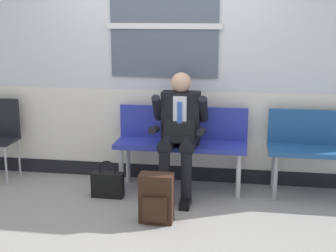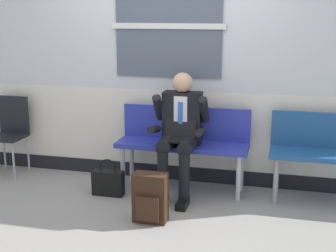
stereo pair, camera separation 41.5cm
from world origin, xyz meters
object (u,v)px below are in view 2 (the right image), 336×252
object	(u,v)px
person_seated	(180,131)
backpack	(150,198)
bench_with_person	(184,139)
bench_empty	(332,149)
handbag	(108,182)
folding_chair	(11,128)

from	to	relation	value
person_seated	backpack	xyz separation A→B (m)	(-0.11, -0.73, -0.47)
bench_with_person	bench_empty	distance (m)	1.52
bench_empty	handbag	world-z (taller)	bench_empty
bench_empty	handbag	xyz separation A→B (m)	(-2.24, -0.41, -0.41)
folding_chair	person_seated	bearing A→B (deg)	-5.65
folding_chair	bench_empty	bearing A→B (deg)	-0.18
backpack	folding_chair	size ratio (longest dim) A/B	0.50
backpack	handbag	distance (m)	0.80
handbag	folding_chair	bearing A→B (deg)	162.95
backpack	folding_chair	bearing A→B (deg)	154.69
bench_with_person	backpack	xyz separation A→B (m)	(-0.11, -0.93, -0.33)
person_seated	backpack	bearing A→B (deg)	-98.40
backpack	handbag	xyz separation A→B (m)	(-0.61, 0.52, -0.08)
bench_with_person	person_seated	world-z (taller)	person_seated
bench_with_person	bench_empty	world-z (taller)	bench_empty
bench_with_person	person_seated	distance (m)	0.24
bench_empty	person_seated	size ratio (longest dim) A/B	0.96
bench_with_person	handbag	xyz separation A→B (m)	(-0.72, -0.41, -0.41)
bench_with_person	folding_chair	bearing A→B (deg)	179.68
bench_with_person	folding_chair	world-z (taller)	folding_chair
backpack	handbag	world-z (taller)	backpack
handbag	folding_chair	world-z (taller)	folding_chair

